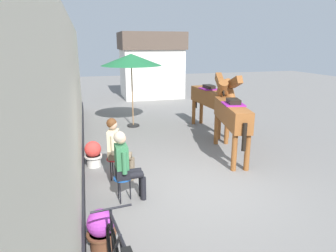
{
  "coord_description": "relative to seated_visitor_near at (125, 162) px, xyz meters",
  "views": [
    {
      "loc": [
        -2.2,
        -5.23,
        2.92
      ],
      "look_at": [
        -0.4,
        1.2,
        1.05
      ],
      "focal_mm": 31.66,
      "sensor_mm": 36.0,
      "label": 1
    }
  ],
  "objects": [
    {
      "name": "seated_visitor_far",
      "position": [
        -0.05,
        1.01,
        0.0
      ],
      "size": [
        0.61,
        0.48,
        1.39
      ],
      "color": "red",
      "rests_on": "ground_plane"
    },
    {
      "name": "pub_facade_wall",
      "position": [
        -0.96,
        1.58,
        0.76
      ],
      "size": [
        0.34,
        14.0,
        3.4
      ],
      "color": "beige",
      "rests_on": "ground_plane"
    },
    {
      "name": "saddled_horse_far",
      "position": [
        3.43,
        3.86,
        0.38
      ],
      "size": [
        0.57,
        3.0,
        2.06
      ],
      "color": "brown",
      "rests_on": "ground_plane"
    },
    {
      "name": "ground_plane",
      "position": [
        1.59,
        3.08,
        -0.78
      ],
      "size": [
        40.0,
        40.0,
        0.0
      ],
      "primitive_type": "plane",
      "color": "slate"
    },
    {
      "name": "cafe_parasol",
      "position": [
        0.97,
        5.2,
        1.59
      ],
      "size": [
        2.1,
        2.1,
        2.58
      ],
      "color": "black",
      "rests_on": "ground_plane"
    },
    {
      "name": "seated_visitor_near",
      "position": [
        0.0,
        0.0,
        0.0
      ],
      "size": [
        0.61,
        0.49,
        1.39
      ],
      "color": "#194C99",
      "rests_on": "ground_plane"
    },
    {
      "name": "flower_planter_near",
      "position": [
        -0.54,
        -1.33,
        -0.44
      ],
      "size": [
        0.43,
        0.43,
        0.64
      ],
      "color": "brown",
      "rests_on": "ground_plane"
    },
    {
      "name": "distant_cottage",
      "position": [
        2.99,
        11.17,
        1.02
      ],
      "size": [
        3.4,
        2.6,
        3.5
      ],
      "color": "silver",
      "rests_on": "ground_plane"
    },
    {
      "name": "flower_planter_far",
      "position": [
        -0.55,
        1.85,
        -0.44
      ],
      "size": [
        0.43,
        0.43,
        0.64
      ],
      "color": "beige",
      "rests_on": "ground_plane"
    },
    {
      "name": "saddled_horse_near",
      "position": [
        3.02,
        1.73,
        0.38
      ],
      "size": [
        0.92,
        2.96,
        2.06
      ],
      "color": "brown",
      "rests_on": "ground_plane"
    }
  ]
}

